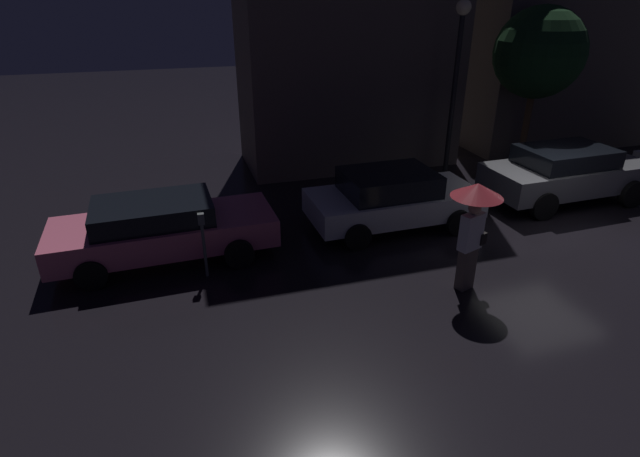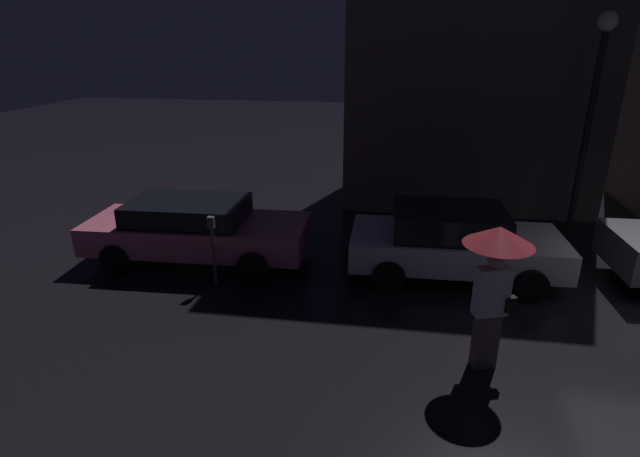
# 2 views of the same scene
# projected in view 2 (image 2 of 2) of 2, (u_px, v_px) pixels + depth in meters

# --- Properties ---
(building_facade_left) EXTENTS (6.52, 3.00, 9.41)m
(building_facade_left) POSITION_uv_depth(u_px,v_px,m) (477.00, 25.00, 12.85)
(building_facade_left) COLOR #564C47
(building_facade_left) RESTS_ON ground
(parked_car_pink) EXTENTS (4.55, 1.94, 1.29)m
(parked_car_pink) POSITION_uv_depth(u_px,v_px,m) (196.00, 229.00, 10.30)
(parked_car_pink) COLOR #DB6684
(parked_car_pink) RESTS_ON ground
(parked_car_white) EXTENTS (4.03, 1.99, 1.37)m
(parked_car_white) POSITION_uv_depth(u_px,v_px,m) (453.00, 241.00, 9.62)
(parked_car_white) COLOR silver
(parked_car_white) RESTS_ON ground
(pedestrian_with_umbrella) EXTENTS (0.91, 0.91, 2.11)m
(pedestrian_with_umbrella) POSITION_uv_depth(u_px,v_px,m) (496.00, 266.00, 6.56)
(pedestrian_with_umbrella) COLOR #66564C
(pedestrian_with_umbrella) RESTS_ON ground
(parking_meter) EXTENTS (0.12, 0.10, 1.35)m
(parking_meter) POSITION_uv_depth(u_px,v_px,m) (213.00, 243.00, 9.19)
(parking_meter) COLOR #4C5154
(parking_meter) RESTS_ON ground
(street_lamp_near) EXTENTS (0.40, 0.40, 4.91)m
(street_lamp_near) POSITION_uv_depth(u_px,v_px,m) (594.00, 91.00, 10.74)
(street_lamp_near) COLOR black
(street_lamp_near) RESTS_ON ground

